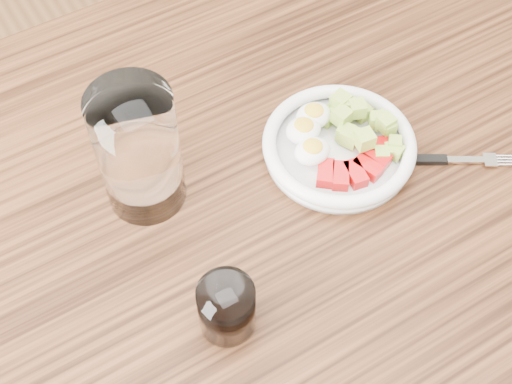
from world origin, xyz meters
TOP-DOWN VIEW (x-y plane):
  - dining_table at (0.00, 0.00)m, footprint 1.50×0.90m
  - bowl at (0.12, 0.03)m, footprint 0.20×0.20m
  - fork at (0.22, -0.05)m, footprint 0.16×0.11m
  - water_glass at (-0.12, 0.09)m, footprint 0.10×0.10m
  - coffee_glass at (-0.12, -0.10)m, footprint 0.06×0.06m

SIDE VIEW (x-z plane):
  - dining_table at x=0.00m, z-range 0.28..1.05m
  - fork at x=0.22m, z-range 0.77..0.78m
  - bowl at x=0.12m, z-range 0.76..0.81m
  - coffee_glass at x=-0.12m, z-range 0.77..0.84m
  - water_glass at x=-0.12m, z-range 0.77..0.94m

